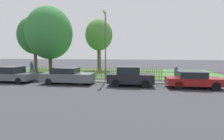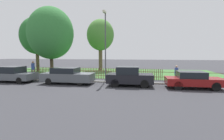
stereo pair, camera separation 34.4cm
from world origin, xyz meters
name	(u,v)px [view 2 (the right image)]	position (x,y,z in m)	size (l,w,h in m)	color
ground_plane	(85,82)	(0.00, 0.00, 0.00)	(120.00, 120.00, 0.00)	#38383D
kerb_stone	(85,81)	(0.00, 0.10, 0.06)	(30.51, 0.20, 0.12)	#9E998E
grass_strip	(105,72)	(0.00, 8.46, 0.01)	(30.51, 11.97, 0.01)	#3D7033
park_fence	(93,73)	(0.00, 2.48, 0.57)	(30.51, 0.05, 1.14)	brown
parked_car_silver_hatchback	(14,74)	(-6.67, -1.12, 0.72)	(3.99, 1.90, 1.46)	#51565B
parked_car_black_saloon	(67,76)	(-1.25, -1.08, 0.72)	(4.56, 1.82, 1.43)	#51565B
parked_car_navy_estate	(129,76)	(4.25, -1.12, 0.80)	(3.80, 2.00, 1.60)	black
parked_car_red_compact	(193,80)	(9.13, -1.31, 0.68)	(4.19, 1.97, 1.31)	maroon
covered_motorcycle	(125,74)	(3.59, 1.64, 0.62)	(1.89, 0.80, 1.01)	black
tree_nearest_kerb	(37,36)	(-10.21, 8.07, 5.26)	(4.72, 4.72, 8.00)	brown
tree_behind_motorcycle	(51,33)	(-5.94, 4.54, 5.15)	(5.54, 5.54, 8.35)	#473828
tree_mid_park	(100,35)	(-1.48, 11.75, 5.55)	(4.28, 4.28, 8.06)	brown
pedestrian_near_fence	(33,68)	(-6.75, 1.96, 1.04)	(0.45, 0.45, 1.83)	#7F6B51
pedestrian_by_lamp	(176,73)	(8.35, 1.24, 0.90)	(0.43, 0.43, 1.59)	slate
street_lamp	(105,39)	(1.80, 0.66, 4.04)	(0.20, 0.79, 6.55)	#47474C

